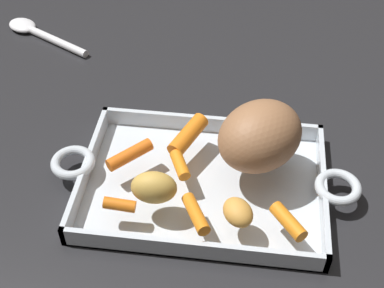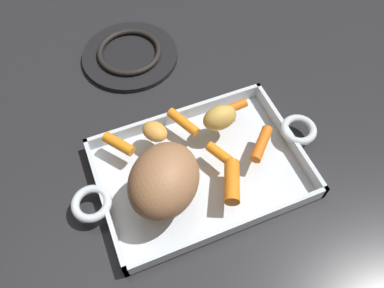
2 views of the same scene
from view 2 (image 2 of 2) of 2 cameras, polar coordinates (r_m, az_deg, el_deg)
ground_plane at (r=0.64m, az=1.33°, el=-4.28°), size 1.70×1.70×0.00m
roasting_dish at (r=0.63m, az=1.35°, el=-3.85°), size 0.42×0.23×0.03m
pork_roast at (r=0.54m, az=-4.23°, el=-5.48°), size 0.15×0.16×0.09m
baby_carrot_center_right at (r=0.61m, az=3.95°, el=-1.17°), size 0.03×0.05×0.02m
baby_carrot_northeast at (r=0.64m, az=-1.09°, el=3.38°), size 0.04×0.06×0.02m
baby_carrot_short at (r=0.58m, az=5.98°, el=-5.60°), size 0.05×0.08×0.03m
baby_carrot_center_left at (r=0.67m, az=6.52°, el=5.59°), size 0.04×0.02×0.02m
baby_carrot_southwest at (r=0.63m, az=10.32°, el=0.02°), size 0.06×0.06×0.02m
baby_carrot_southeast at (r=0.63m, az=-10.90°, el=0.01°), size 0.05×0.05×0.02m
potato_halved at (r=0.63m, az=-5.58°, el=1.88°), size 0.05×0.06×0.03m
potato_whole at (r=0.63m, az=4.15°, el=3.92°), size 0.06×0.04×0.04m
stove_burner_rear at (r=0.80m, az=-9.25°, el=13.07°), size 0.19×0.19×0.02m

